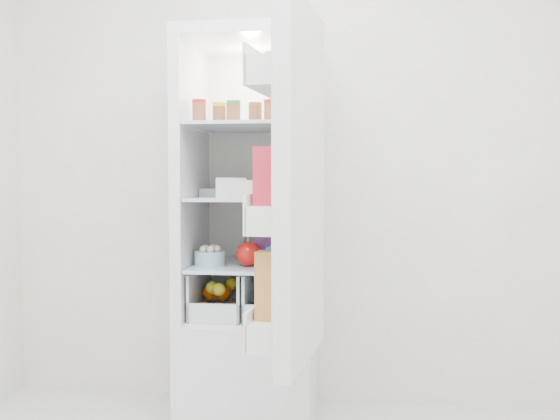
# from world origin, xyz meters

# --- Properties ---
(room_walls) EXTENTS (3.02, 3.02, 2.61)m
(room_walls) POSITION_xyz_m (0.00, 0.00, 1.59)
(room_walls) COLOR beige
(room_walls) RESTS_ON ground
(refrigerator) EXTENTS (0.60, 0.60, 1.80)m
(refrigerator) POSITION_xyz_m (-0.20, 1.25, 0.67)
(refrigerator) COLOR white
(refrigerator) RESTS_ON ground
(shelf_low) EXTENTS (0.49, 0.53, 0.01)m
(shelf_low) POSITION_xyz_m (-0.20, 1.19, 0.74)
(shelf_low) COLOR silver
(shelf_low) RESTS_ON refrigerator
(shelf_mid) EXTENTS (0.49, 0.53, 0.02)m
(shelf_mid) POSITION_xyz_m (-0.20, 1.19, 1.05)
(shelf_mid) COLOR silver
(shelf_mid) RESTS_ON refrigerator
(shelf_top) EXTENTS (0.49, 0.53, 0.02)m
(shelf_top) POSITION_xyz_m (-0.20, 1.19, 1.38)
(shelf_top) COLOR silver
(shelf_top) RESTS_ON refrigerator
(crisper_left) EXTENTS (0.23, 0.46, 0.22)m
(crisper_left) POSITION_xyz_m (-0.32, 1.19, 0.61)
(crisper_left) COLOR silver
(crisper_left) RESTS_ON refrigerator
(crisper_right) EXTENTS (0.23, 0.46, 0.22)m
(crisper_right) POSITION_xyz_m (-0.08, 1.19, 0.61)
(crisper_right) COLOR silver
(crisper_right) RESTS_ON refrigerator
(condiment_jars) EXTENTS (0.46, 0.16, 0.08)m
(condiment_jars) POSITION_xyz_m (-0.20, 1.07, 1.43)
(condiment_jars) COLOR #B21919
(condiment_jars) RESTS_ON shelf_top
(squeeze_bottle) EXTENTS (0.05, 0.05, 0.16)m
(squeeze_bottle) POSITION_xyz_m (0.01, 1.14, 1.47)
(squeeze_bottle) COLOR white
(squeeze_bottle) RESTS_ON shelf_top
(tub_white) EXTENTS (0.16, 0.16, 0.09)m
(tub_white) POSITION_xyz_m (-0.28, 1.16, 1.10)
(tub_white) COLOR white
(tub_white) RESTS_ON shelf_mid
(tub_cream) EXTENTS (0.14, 0.14, 0.08)m
(tub_cream) POSITION_xyz_m (-0.18, 1.13, 1.10)
(tub_cream) COLOR white
(tub_cream) RESTS_ON shelf_mid
(tin_red) EXTENTS (0.10, 0.10, 0.05)m
(tin_red) POSITION_xyz_m (-0.11, 1.01, 1.08)
(tin_red) COLOR #C03E1C
(tin_red) RESTS_ON shelf_mid
(foil_tray) EXTENTS (0.17, 0.15, 0.04)m
(foil_tray) POSITION_xyz_m (-0.36, 1.24, 1.08)
(foil_tray) COLOR silver
(foil_tray) RESTS_ON shelf_mid
(tub_green) EXTENTS (0.11, 0.15, 0.08)m
(tub_green) POSITION_xyz_m (-0.15, 1.33, 1.10)
(tub_green) COLOR #3E8952
(tub_green) RESTS_ON shelf_mid
(red_cabbage) EXTENTS (0.17, 0.17, 0.17)m
(red_cabbage) POSITION_xyz_m (-0.15, 1.26, 0.83)
(red_cabbage) COLOR #5B1F53
(red_cabbage) RESTS_ON shelf_low
(bell_pepper) EXTENTS (0.11, 0.11, 0.11)m
(bell_pepper) POSITION_xyz_m (-0.19, 1.09, 0.80)
(bell_pepper) COLOR #B70F0B
(bell_pepper) RESTS_ON shelf_low
(mushroom_bowl) EXTENTS (0.15, 0.15, 0.06)m
(mushroom_bowl) POSITION_xyz_m (-0.36, 1.09, 0.78)
(mushroom_bowl) COLOR #87BBCA
(mushroom_bowl) RESTS_ON shelf_low
(salad_bag) EXTENTS (0.12, 0.12, 0.12)m
(salad_bag) POSITION_xyz_m (-0.02, 1.05, 0.81)
(salad_bag) COLOR #9FBA8B
(salad_bag) RESTS_ON shelf_low
(citrus_pile) EXTENTS (0.20, 0.24, 0.16)m
(citrus_pile) POSITION_xyz_m (-0.33, 1.12, 0.59)
(citrus_pile) COLOR #FD600D
(citrus_pile) RESTS_ON refrigerator
(veg_pile) EXTENTS (0.16, 0.30, 0.10)m
(veg_pile) POSITION_xyz_m (-0.07, 1.18, 0.56)
(veg_pile) COLOR #194918
(veg_pile) RESTS_ON refrigerator
(fridge_door) EXTENTS (0.24, 0.60, 1.30)m
(fridge_door) POSITION_xyz_m (0.06, 0.61, 1.09)
(fridge_door) COLOR white
(fridge_door) RESTS_ON refrigerator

